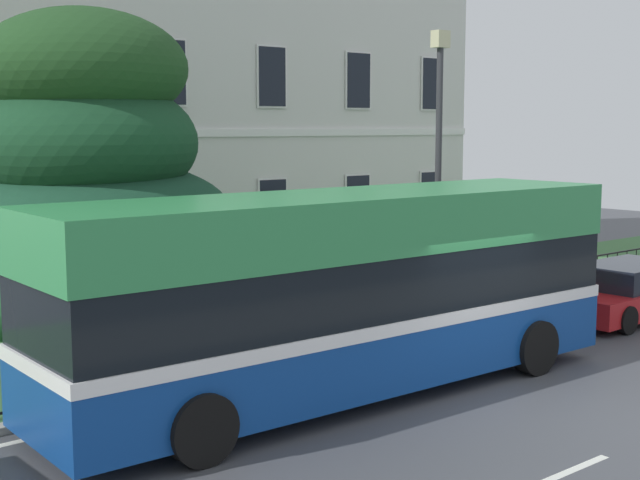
# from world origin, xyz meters

# --- Properties ---
(ground_plane) EXTENTS (60.00, 56.00, 0.18)m
(ground_plane) POSITION_xyz_m (0.00, 1.13, -0.01)
(ground_plane) COLOR #44464C
(georgian_townhouse) EXTENTS (19.12, 8.79, 13.73)m
(georgian_townhouse) POSITION_xyz_m (1.76, 15.64, 7.02)
(georgian_townhouse) COLOR silver
(georgian_townhouse) RESTS_ON ground_plane
(iron_verge_railing) EXTENTS (17.71, 0.04, 0.97)m
(iron_verge_railing) POSITION_xyz_m (1.76, 4.40, 0.62)
(iron_verge_railing) COLOR black
(iron_verge_railing) RESTS_ON ground_plane
(evergreen_tree) EXTENTS (5.37, 5.37, 6.20)m
(evergreen_tree) POSITION_xyz_m (-4.08, 6.53, 2.95)
(evergreen_tree) COLOR #423328
(evergreen_tree) RESTS_ON ground_plane
(single_decker_bus) EXTENTS (10.25, 2.77, 3.25)m
(single_decker_bus) POSITION_xyz_m (-1.85, 2.39, 1.71)
(single_decker_bus) COLOR navy
(single_decker_bus) RESTS_ON ground_plane
(parked_hatchback_01) EXTENTS (4.11, 1.95, 1.24)m
(parked_hatchback_01) POSITION_xyz_m (6.75, 2.63, 0.60)
(parked_hatchback_01) COLOR red
(parked_hatchback_01) RESTS_ON ground_plane
(street_lamp_post) EXTENTS (0.36, 0.24, 6.18)m
(street_lamp_post) POSITION_xyz_m (3.14, 5.05, 3.69)
(street_lamp_post) COLOR #333338
(street_lamp_post) RESTS_ON ground_plane
(litter_bin) EXTENTS (0.57, 0.57, 1.14)m
(litter_bin) POSITION_xyz_m (7.09, 4.87, 0.69)
(litter_bin) COLOR #23472D
(litter_bin) RESTS_ON ground_plane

